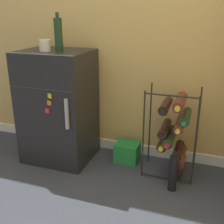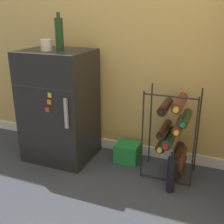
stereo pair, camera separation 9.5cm
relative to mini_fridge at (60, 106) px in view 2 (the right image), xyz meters
The scene contains 8 objects.
ground_plane 0.73m from the mini_fridge, 41.93° to the right, with size 14.00×14.00×0.00m, color #333842.
wall_back 0.93m from the mini_fridge, 37.63° to the left, with size 7.05×0.07×2.50m.
mini_fridge is the anchor object (origin of this frame).
wine_rack 0.99m from the mini_fridge, ahead, with size 0.39×0.33×0.70m.
soda_box 0.71m from the mini_fridge, 12.04° to the left, with size 0.20×0.18×0.16m.
fridge_top_cup 0.52m from the mini_fridge, 129.94° to the right, with size 0.09×0.09×0.09m.
fridge_top_bottle 0.60m from the mini_fridge, 25.17° to the right, with size 0.06×0.06×0.29m.
loose_bottle_floor 1.08m from the mini_fridge, 10.19° to the right, with size 0.06×0.06×0.32m.
Camera 2 is at (0.86, -1.58, 1.24)m, focal length 45.00 mm.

